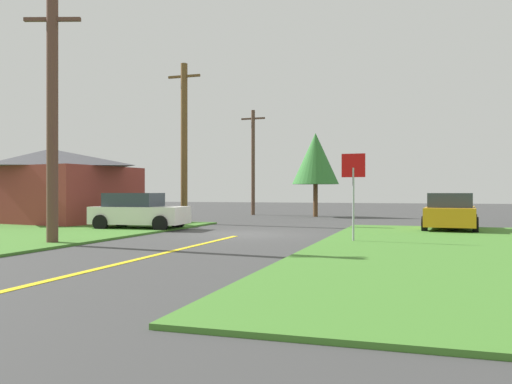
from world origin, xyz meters
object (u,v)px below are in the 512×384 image
(parked_car_near_building, at_px, (138,211))
(pine_tree_center, at_px, (315,159))
(utility_pole_near, at_px, (52,120))
(stop_sign, at_px, (353,180))
(barn, at_px, (50,186))
(utility_pole_mid, at_px, (184,142))
(utility_pole_far, at_px, (253,161))
(car_on_crossroad, at_px, (451,212))

(parked_car_near_building, xyz_separation_m, pine_tree_center, (5.20, 14.17, 3.08))
(parked_car_near_building, relative_size, utility_pole_near, 0.54)
(stop_sign, distance_m, barn, 18.21)
(stop_sign, height_order, utility_pole_mid, utility_pole_mid)
(barn, bearing_deg, utility_pole_mid, 10.78)
(pine_tree_center, bearing_deg, utility_pole_mid, -117.58)
(parked_car_near_building, height_order, utility_pole_far, utility_pole_far)
(car_on_crossroad, bearing_deg, utility_pole_far, 50.25)
(car_on_crossroad, distance_m, utility_pole_near, 16.21)
(pine_tree_center, xyz_separation_m, barn, (-12.35, -11.10, -1.89))
(utility_pole_near, distance_m, pine_tree_center, 21.39)
(stop_sign, distance_m, parked_car_near_building, 10.51)
(parked_car_near_building, bearing_deg, pine_tree_center, 65.45)
(parked_car_near_building, xyz_separation_m, utility_pole_mid, (0.12, 4.46, 3.47))
(car_on_crossroad, height_order, pine_tree_center, pine_tree_center)
(utility_pole_far, relative_size, pine_tree_center, 1.35)
(utility_pole_mid, height_order, pine_tree_center, utility_pole_mid)
(car_on_crossroad, bearing_deg, utility_pole_mid, 89.05)
(pine_tree_center, bearing_deg, car_on_crossroad, -53.83)
(utility_pole_near, relative_size, utility_pole_far, 1.02)
(car_on_crossroad, bearing_deg, utility_pole_near, 133.36)
(utility_pole_near, height_order, pine_tree_center, utility_pole_near)
(utility_pole_far, bearing_deg, utility_pole_near, -88.70)
(utility_pole_near, bearing_deg, parked_car_near_building, 97.02)
(utility_pole_far, height_order, pine_tree_center, utility_pole_far)
(utility_pole_near, bearing_deg, stop_sign, 20.35)
(parked_car_near_building, bearing_deg, car_on_crossroad, 9.55)
(utility_pole_far, bearing_deg, utility_pole_mid, -91.02)
(parked_car_near_building, relative_size, pine_tree_center, 0.75)
(stop_sign, bearing_deg, car_on_crossroad, -113.09)
(car_on_crossroad, xyz_separation_m, utility_pole_mid, (-13.05, 1.19, 3.47))
(pine_tree_center, distance_m, barn, 16.72)
(barn, bearing_deg, stop_sign, -20.85)
(stop_sign, relative_size, barn, 0.32)
(parked_car_near_building, height_order, pine_tree_center, pine_tree_center)
(car_on_crossroad, relative_size, utility_pole_near, 0.58)
(parked_car_near_building, relative_size, utility_pole_mid, 0.50)
(utility_pole_mid, bearing_deg, barn, -169.22)
(car_on_crossroad, bearing_deg, stop_sign, 157.93)
(utility_pole_near, height_order, utility_pole_far, utility_pole_near)
(stop_sign, relative_size, pine_tree_center, 0.52)
(parked_car_near_building, bearing_deg, utility_pole_mid, 84.02)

